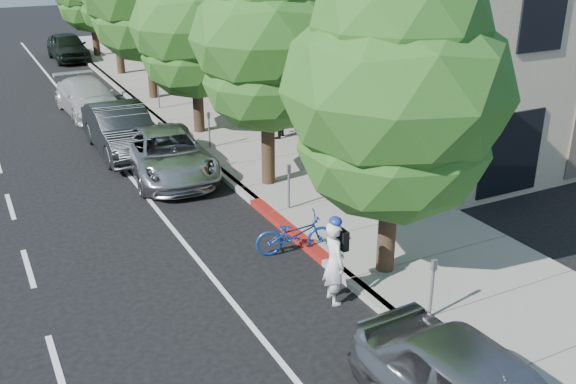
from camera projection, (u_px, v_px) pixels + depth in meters
ground at (306, 247)px, 15.72m from camera, size 120.00×120.00×0.00m
sidewalk at (255, 142)px, 23.24m from camera, size 4.60×56.00×0.15m
curb at (195, 151)px, 22.26m from camera, size 0.30×56.00×0.15m
curb_red_segment at (288, 228)px, 16.51m from camera, size 0.32×4.00×0.15m
storefront_building at (301, 7)px, 33.27m from camera, size 10.00×36.00×7.00m
street_tree_0 at (396, 93)px, 12.88m from camera, size 4.79×4.79×6.94m
street_tree_1 at (267, 41)px, 17.74m from camera, size 4.32×4.32×7.05m
street_tree_2 at (194, 27)px, 22.81m from camera, size 4.59×4.59×6.66m
cyclist at (334, 262)px, 13.09m from camera, size 0.51×0.71×1.81m
bicycle at (295, 234)px, 15.24m from camera, size 2.01×1.14×1.00m
silver_suv at (167, 154)px, 20.03m from camera, size 2.74×5.32×1.43m
dark_sedan at (121, 130)px, 22.04m from camera, size 1.77×5.03×1.66m
white_pickup at (88, 97)px, 26.84m from camera, size 2.28×5.03×1.43m
dark_suv_far at (68, 47)px, 37.95m from camera, size 2.02×4.80×1.62m
pedestrian at (276, 116)px, 23.18m from camera, size 1.01×1.00×1.64m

